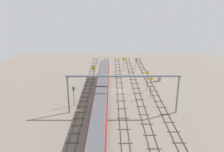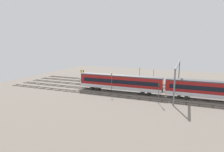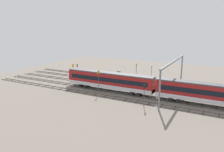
% 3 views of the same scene
% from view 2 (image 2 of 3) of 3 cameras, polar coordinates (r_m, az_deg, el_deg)
% --- Properties ---
extents(ground_plane, '(93.85, 93.85, 0.00)m').
position_cam_2_polar(ground_plane, '(58.81, 6.36, -3.97)').
color(ground_plane, slate).
extents(track_near_foreground, '(77.85, 2.40, 0.16)m').
position_cam_2_polar(track_near_foreground, '(67.38, 8.41, -2.16)').
color(track_near_foreground, '#59544C').
rests_on(track_near_foreground, ground).
extents(track_second_near, '(77.85, 2.40, 0.16)m').
position_cam_2_polar(track_second_near, '(63.07, 7.46, -2.97)').
color(track_second_near, '#59544C').
rests_on(track_second_near, ground).
extents(track_middle, '(77.85, 2.40, 0.16)m').
position_cam_2_polar(track_middle, '(58.80, 6.36, -3.90)').
color(track_middle, '#59544C').
rests_on(track_middle, ground).
extents(track_with_train, '(77.85, 2.40, 0.16)m').
position_cam_2_polar(track_with_train, '(54.57, 5.09, -4.98)').
color(track_with_train, '#59544C').
rests_on(track_with_train, ground).
extents(track_far_background, '(77.85, 2.40, 0.16)m').
position_cam_2_polar(track_far_background, '(50.39, 3.60, -6.23)').
color(track_far_background, '#59544C').
rests_on(track_far_background, ground).
extents(train, '(50.40, 3.24, 4.80)m').
position_cam_2_polar(train, '(52.18, 14.71, -3.03)').
color(train, maroon).
rests_on(train, ground).
extents(overhead_gantry, '(0.40, 23.76, 8.51)m').
position_cam_2_polar(overhead_gantry, '(55.71, 19.07, 1.76)').
color(overhead_gantry, slate).
rests_on(overhead_gantry, ground).
extents(speed_sign_near_foreground, '(0.14, 0.82, 5.52)m').
position_cam_2_polar(speed_sign_near_foreground, '(64.14, 12.35, 0.18)').
color(speed_sign_near_foreground, '#4C4C51').
rests_on(speed_sign_near_foreground, ground).
extents(speed_sign_mid_trackside, '(0.14, 0.96, 5.76)m').
position_cam_2_polar(speed_sign_mid_trackside, '(64.81, 8.27, 0.66)').
color(speed_sign_mid_trackside, '#4C4C51').
rests_on(speed_sign_mid_trackside, ground).
extents(speed_sign_far_trackside, '(0.14, 1.10, 4.85)m').
position_cam_2_polar(speed_sign_far_trackside, '(67.39, -9.21, 0.61)').
color(speed_sign_far_trackside, '#4C4C51').
rests_on(speed_sign_far_trackside, ground).
extents(speed_sign_distant_end, '(0.14, 0.99, 5.94)m').
position_cam_2_polar(speed_sign_distant_end, '(52.33, -0.12, -1.31)').
color(speed_sign_distant_end, '#4C4C51').
rests_on(speed_sign_distant_end, ground).
extents(signal_light_trackside_approach, '(0.31, 0.32, 3.94)m').
position_cam_2_polar(signal_light_trackside_approach, '(72.37, -8.60, 0.72)').
color(signal_light_trackside_approach, '#4C4C51').
rests_on(signal_light_trackside_approach, ground).
extents(signal_light_trackside_departure, '(0.31, 0.32, 4.72)m').
position_cam_2_polar(signal_light_trackside_departure, '(45.83, 13.85, -4.25)').
color(signal_light_trackside_departure, '#4C4C51').
rests_on(signal_light_trackside_departure, ground).
extents(relay_cabinet, '(1.12, 0.63, 1.87)m').
position_cam_2_polar(relay_cabinet, '(72.54, 2.74, -0.50)').
color(relay_cabinet, gray).
rests_on(relay_cabinet, ground).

